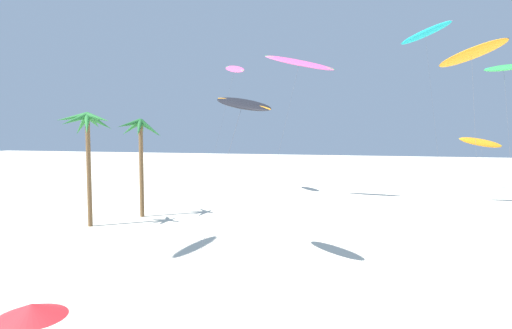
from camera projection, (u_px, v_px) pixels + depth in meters
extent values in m
cylinder|color=brown|center=(141.00, 169.00, 41.19)|extent=(0.40, 0.40, 9.19)
cone|color=#23662D|center=(151.00, 129.00, 40.68)|extent=(2.40, 0.72, 1.87)
cone|color=#23662D|center=(150.00, 129.00, 41.67)|extent=(1.55, 2.40, 1.83)
cone|color=#23662D|center=(142.00, 127.00, 42.00)|extent=(1.52, 2.52, 1.51)
cone|color=#23662D|center=(131.00, 128.00, 41.29)|extent=(2.48, 0.84, 1.75)
cone|color=#23662D|center=(129.00, 124.00, 39.97)|extent=(1.68, 2.52, 1.11)
cone|color=#23662D|center=(139.00, 128.00, 39.86)|extent=(1.46, 2.42, 1.83)
cylinder|color=brown|center=(89.00, 171.00, 36.96)|extent=(0.39, 0.39, 9.61)
cone|color=#287533|center=(98.00, 118.00, 36.12)|extent=(2.59, 0.94, 1.07)
cone|color=#287533|center=(100.00, 122.00, 37.41)|extent=(1.67, 2.41, 1.66)
cone|color=#287533|center=(93.00, 122.00, 37.75)|extent=(1.03, 2.54, 1.53)
cone|color=#287533|center=(82.00, 125.00, 37.22)|extent=(2.26, 1.37, 2.07)
cone|color=#287533|center=(72.00, 118.00, 36.25)|extent=(2.43, 1.84, 1.01)
cone|color=#287533|center=(75.00, 120.00, 35.67)|extent=(1.37, 2.56, 1.35)
cone|color=#287533|center=(87.00, 124.00, 35.76)|extent=(1.74, 2.17, 2.02)
ellipsoid|color=black|center=(242.00, 104.00, 26.37)|extent=(5.20, 4.44, 1.68)
ellipsoid|color=orange|center=(242.00, 103.00, 26.37)|extent=(4.73, 3.87, 1.33)
cylinder|color=#4C4C51|center=(217.00, 194.00, 22.63)|extent=(0.13, 8.63, 9.85)
ellipsoid|color=#EA5193|center=(299.00, 63.00, 50.53)|extent=(8.58, 1.39, 2.92)
ellipsoid|color=green|center=(299.00, 63.00, 50.53)|extent=(8.59, 0.69, 2.41)
cylinder|color=#4C4C51|center=(283.00, 132.00, 47.94)|extent=(2.20, 7.32, 16.25)
ellipsoid|color=orange|center=(480.00, 142.00, 49.01)|extent=(4.71, 1.66, 1.87)
ellipsoid|color=yellow|center=(480.00, 142.00, 49.01)|extent=(4.75, 1.13, 1.27)
cylinder|color=#4C4C51|center=(487.00, 177.00, 44.86)|extent=(0.56, 9.38, 6.90)
ellipsoid|color=orange|center=(472.00, 54.00, 34.45)|extent=(5.24, 4.93, 2.16)
ellipsoid|color=black|center=(472.00, 53.00, 34.45)|extent=(4.63, 4.34, 1.76)
cylinder|color=#4C4C51|center=(476.00, 146.00, 31.44)|extent=(0.43, 7.55, 14.37)
ellipsoid|color=#19B2B7|center=(425.00, 33.00, 56.54)|extent=(6.45, 5.71, 2.56)
ellipsoid|color=#EA5193|center=(425.00, 33.00, 56.53)|extent=(6.12, 5.44, 2.02)
cylinder|color=#4C4C51|center=(433.00, 113.00, 54.13)|extent=(1.94, 6.18, 21.07)
ellipsoid|color=green|center=(504.00, 68.00, 41.52)|extent=(3.48, 6.38, 1.54)
ellipsoid|color=#19B2B7|center=(504.00, 67.00, 41.52)|extent=(2.53, 6.20, 1.08)
cylinder|color=#4C4C51|center=(509.00, 143.00, 39.24)|extent=(0.08, 5.93, 14.27)
ellipsoid|color=#EA5193|center=(235.00, 69.00, 56.01)|extent=(4.61, 4.76, 2.16)
ellipsoid|color=green|center=(235.00, 69.00, 56.01)|extent=(4.03, 4.38, 1.65)
cylinder|color=#4C4C51|center=(220.00, 132.00, 54.05)|extent=(2.12, 6.00, 16.32)
cone|color=red|center=(31.00, 310.00, 14.08)|extent=(2.27, 2.27, 0.45)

